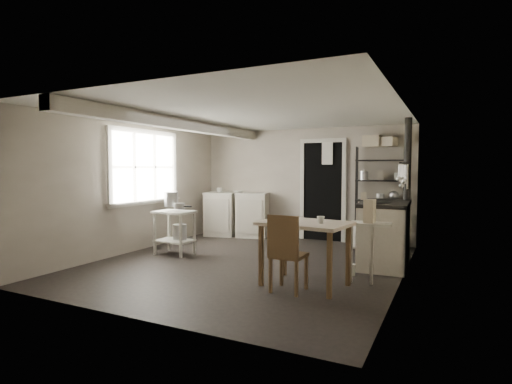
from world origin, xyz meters
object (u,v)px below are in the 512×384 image
at_px(stockpot, 171,199).
at_px(base_cabinets, 237,215).
at_px(prep_table, 175,231).
at_px(stove, 385,237).
at_px(chair, 289,251).
at_px(work_table, 305,256).
at_px(shelf_rack, 380,197).
at_px(flour_sack, 358,237).

distance_m(stockpot, base_cabinets, 2.12).
relative_size(prep_table, stove, 0.60).
distance_m(prep_table, chair, 2.74).
height_order(prep_table, chair, chair).
height_order(stockpot, chair, stockpot).
distance_m(stove, work_table, 1.71).
distance_m(stockpot, chair, 2.90).
bearing_deg(stove, base_cabinets, 155.49).
height_order(prep_table, base_cabinets, base_cabinets).
xyz_separation_m(stove, work_table, (-0.74, -1.54, -0.06)).
bearing_deg(prep_table, chair, -22.93).
bearing_deg(shelf_rack, chair, -107.32).
bearing_deg(work_table, stove, 64.25).
xyz_separation_m(stockpot, chair, (2.64, -1.13, -0.45)).
distance_m(work_table, flour_sack, 2.54).
xyz_separation_m(work_table, chair, (-0.10, -0.29, 0.10)).
relative_size(work_table, chair, 1.14).
distance_m(stove, flour_sack, 1.18).
bearing_deg(flour_sack, chair, -94.71).
height_order(stove, flour_sack, stove).
distance_m(base_cabinets, stove, 3.57).
height_order(stove, work_table, stove).
distance_m(prep_table, stockpot, 0.55).
bearing_deg(flour_sack, stove, -58.48).
height_order(prep_table, work_table, work_table).
distance_m(base_cabinets, flour_sack, 2.72).
relative_size(base_cabinets, work_table, 1.35).
xyz_separation_m(base_cabinets, chair, (2.46, -3.18, 0.02)).
relative_size(stockpot, work_table, 0.24).
bearing_deg(base_cabinets, chair, -64.75).
bearing_deg(shelf_rack, prep_table, -152.07).
height_order(shelf_rack, flour_sack, shelf_rack).
relative_size(shelf_rack, flour_sack, 3.74).
bearing_deg(stove, work_table, -118.04).
xyz_separation_m(stockpot, shelf_rack, (3.17, 2.17, 0.01)).
relative_size(stockpot, chair, 0.28).
xyz_separation_m(prep_table, work_table, (2.63, -0.78, -0.02)).
bearing_deg(chair, work_table, 71.84).
relative_size(stove, flour_sack, 2.45).
height_order(prep_table, flour_sack, prep_table).
height_order(work_table, chair, chair).
bearing_deg(chair, prep_table, 158.01).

